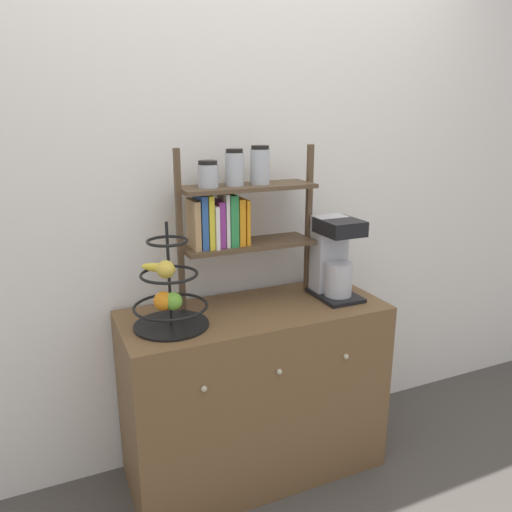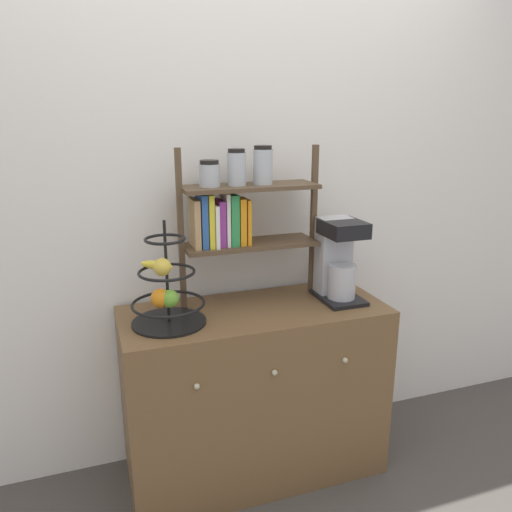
# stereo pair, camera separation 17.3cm
# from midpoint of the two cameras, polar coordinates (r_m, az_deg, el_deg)

# --- Properties ---
(ground_plane) EXTENTS (12.00, 12.00, 0.00)m
(ground_plane) POSITION_cam_midpoint_polar(r_m,az_deg,el_deg) (2.44, 0.15, -26.24)
(ground_plane) COLOR #47423D
(wall_back) EXTENTS (7.00, 0.05, 2.60)m
(wall_back) POSITION_cam_midpoint_polar(r_m,az_deg,el_deg) (2.32, -5.19, 7.53)
(wall_back) COLOR silver
(wall_back) RESTS_ON ground_plane
(sideboard) EXTENTS (1.16, 0.50, 0.81)m
(sideboard) POSITION_cam_midpoint_polar(r_m,az_deg,el_deg) (2.37, -2.31, -15.31)
(sideboard) COLOR brown
(sideboard) RESTS_ON ground_plane
(coffee_maker) EXTENTS (0.18, 0.25, 0.37)m
(coffee_maker) POSITION_cam_midpoint_polar(r_m,az_deg,el_deg) (2.31, 6.75, -0.12)
(coffee_maker) COLOR black
(coffee_maker) RESTS_ON sideboard
(fruit_stand) EXTENTS (0.30, 0.30, 0.43)m
(fruit_stand) POSITION_cam_midpoint_polar(r_m,az_deg,el_deg) (2.00, -12.42, -4.48)
(fruit_stand) COLOR black
(fruit_stand) RESTS_ON sideboard
(shelf_hutch) EXTENTS (0.64, 0.20, 0.69)m
(shelf_hutch) POSITION_cam_midpoint_polar(r_m,az_deg,el_deg) (2.16, -4.97, 5.35)
(shelf_hutch) COLOR brown
(shelf_hutch) RESTS_ON sideboard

